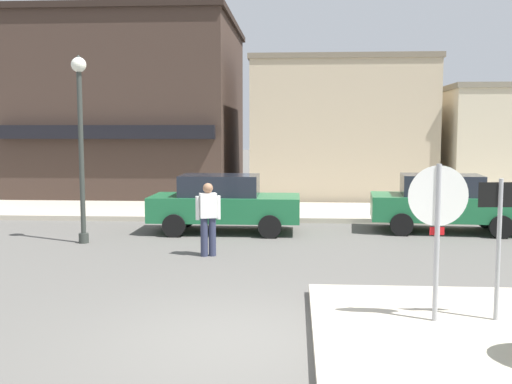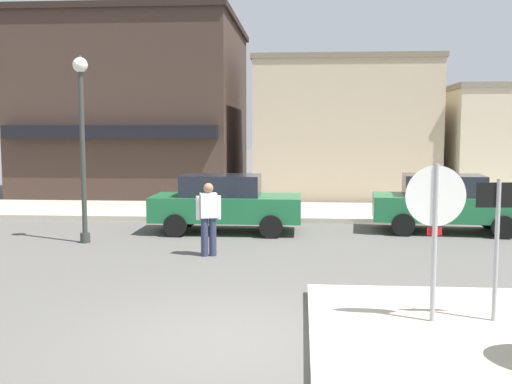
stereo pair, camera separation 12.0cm
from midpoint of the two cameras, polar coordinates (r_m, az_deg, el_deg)
name	(u,v)px [view 1 (the left image)]	position (r m, az deg, el deg)	size (l,w,h in m)	color
ground_plane	(239,340)	(8.09, -2.08, -13.94)	(160.00, 160.00, 0.00)	#5B5954
kerb_far	(273,211)	(19.88, 1.50, -1.86)	(80.00, 4.00, 0.15)	#B7AD99
stop_sign	(437,222)	(8.42, 16.50, -2.74)	(0.82, 0.09, 2.30)	#9E9EA3
one_way_sign	(499,235)	(8.76, 21.76, -3.82)	(0.60, 0.08, 2.10)	#9E9EA3
lamp_post	(80,122)	(15.10, -16.61, 6.43)	(0.36, 0.36, 4.54)	#333833
parked_car_nearest	(224,203)	(16.20, -3.28, -1.01)	(4.00, 1.88, 1.56)	#1E6B3D
parked_car_second	(445,202)	(17.01, 17.35, -0.94)	(4.14, 2.15, 1.56)	#1E6B3D
pedestrian_crossing_near	(208,217)	(13.11, -4.84, -2.38)	(0.55, 0.32, 1.61)	#2D334C
building_corner_shop	(138,109)	(27.05, -11.28, 7.79)	(8.70, 9.36, 7.42)	#3D2D26
building_storefront_left_near	(339,130)	(24.83, 7.77, 5.88)	(7.06, 5.71, 5.55)	tan
building_storefront_left_mid	(505,144)	(25.65, 22.52, 4.25)	(5.26, 5.54, 4.44)	beige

